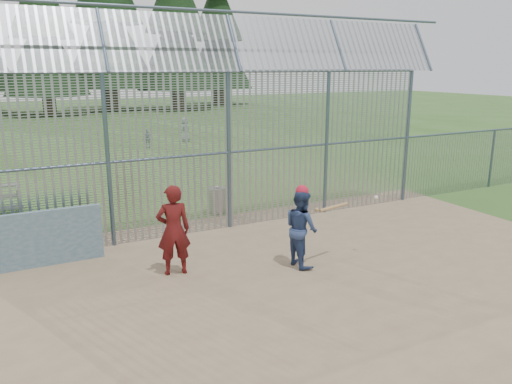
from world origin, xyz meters
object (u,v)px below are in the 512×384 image
dugout_wall (41,239)px  batter (301,228)px  onlooker (174,230)px  trash_can (217,200)px

dugout_wall → batter: batter is taller
onlooker → trash_can: (2.47, 3.63, -0.57)m
onlooker → trash_can: 4.43m
batter → trash_can: (-0.04, 4.42, -0.46)m
batter → trash_can: bearing=0.2°
batter → onlooker: onlooker is taller
onlooker → batter: bearing=171.4°
dugout_wall → trash_can: dugout_wall is taller
trash_can → batter: bearing=-89.5°
dugout_wall → onlooker: 2.90m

